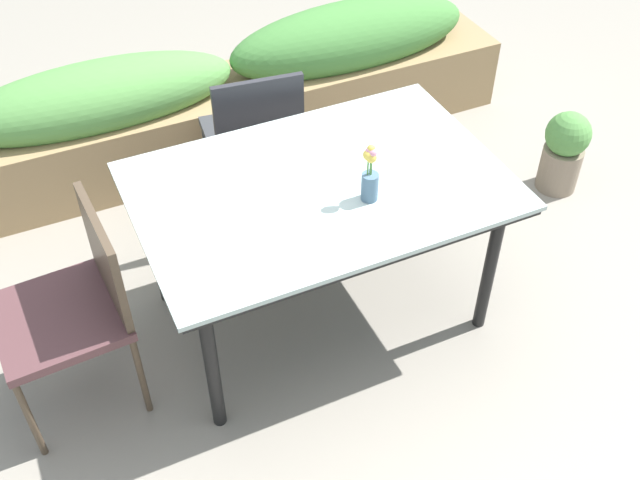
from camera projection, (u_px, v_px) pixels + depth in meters
ground_plane at (331, 302)px, 3.61m from camera, size 12.00×12.00×0.00m
dining_table at (320, 196)px, 3.10m from camera, size 1.49×1.00×0.76m
chair_far_side at (254, 134)px, 3.75m from camera, size 0.50×0.50×0.88m
chair_end_left at (75, 301)px, 2.90m from camera, size 0.50×0.50×0.89m
flower_vase at (370, 176)px, 2.92m from camera, size 0.07×0.07×0.25m
planter_box at (235, 94)px, 4.31m from camera, size 3.27×0.51×0.75m
potted_plant at (564, 150)px, 4.09m from camera, size 0.24×0.24×0.47m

